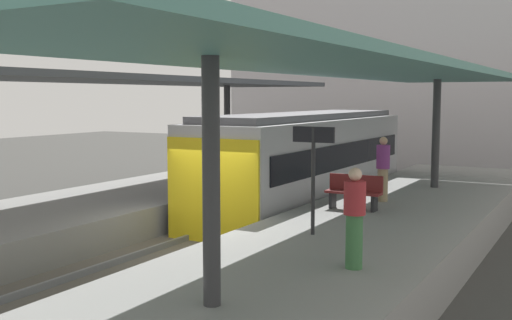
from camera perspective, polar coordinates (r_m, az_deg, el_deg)
The scene contains 14 objects.
ground_plane at distance 14.88m, azimuth -5.91°, elevation -9.04°, with size 80.00×80.00×0.00m, color #383835.
platform_left at distance 17.19m, azimuth -16.39°, elevation -5.51°, with size 4.40×28.00×1.00m, color gray.
platform_right at distance 13.00m, azimuth 8.06°, elevation -8.98°, with size 4.40×28.00×1.00m, color gray.
track_ballast at distance 14.85m, azimuth -5.92°, elevation -8.67°, with size 3.20×28.00×0.20m, color #59544C.
rail_near_side at distance 15.23m, azimuth -8.16°, elevation -7.67°, with size 0.08×28.00×0.14m, color slate.
rail_far_side at distance 14.42m, azimuth -3.56°, elevation -8.39°, with size 0.08×28.00×0.14m, color slate.
commuter_train at distance 20.04m, azimuth 4.59°, elevation -0.15°, with size 2.78×11.06×3.10m.
canopy_left at distance 17.87m, azimuth -13.51°, elevation 7.11°, with size 4.18×21.00×3.38m.
canopy_right at distance 13.90m, azimuth 10.41°, elevation 8.07°, with size 4.18×21.00×3.50m.
platform_bench at distance 15.74m, azimuth 9.01°, elevation -2.81°, with size 1.40×0.41×0.86m.
platform_sign at distance 12.60m, azimuth 5.29°, elevation 0.40°, with size 0.90×0.08×2.21m.
passenger_near_bench at distance 10.29m, azimuth 9.03°, elevation -5.14°, with size 0.36×0.36×1.67m.
passenger_mid_platform at distance 17.01m, azimuth 11.58°, elevation -0.71°, with size 0.36×0.36×1.74m.
station_building_backdrop at distance 32.93m, azimuth 14.18°, elevation 8.60°, with size 18.00×6.00×11.00m, color #B7B2B7.
Camera 1 is at (8.31, -11.73, 3.81)m, focal length 43.58 mm.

